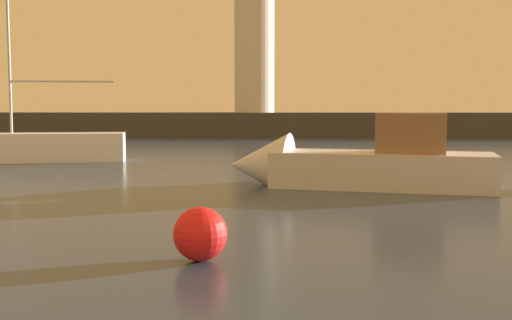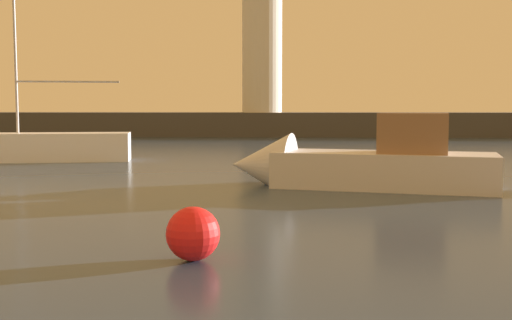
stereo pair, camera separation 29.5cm
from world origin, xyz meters
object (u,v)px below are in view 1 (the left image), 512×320
Objects in this scene: lighthouse at (254,24)px; sailboat_moored at (31,146)px; mooring_buoy at (200,234)px; motorboat_1 at (346,164)px.

sailboat_moored is at bearing -110.28° from lighthouse.
sailboat_moored is 20.48m from mooring_buoy.
mooring_buoy is (9.90, -17.93, -0.28)m from sailboat_moored.
sailboat_moored is 16.27× the size of mooring_buoy.
motorboat_1 is at bearing -83.12° from lighthouse.
lighthouse reaches higher than mooring_buoy.
sailboat_moored is (-13.30, 8.45, -0.00)m from motorboat_1.
lighthouse is 28.11m from sailboat_moored.
motorboat_1 is at bearing -32.42° from sailboat_moored.
motorboat_1 is at bearing 70.24° from mooring_buoy.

